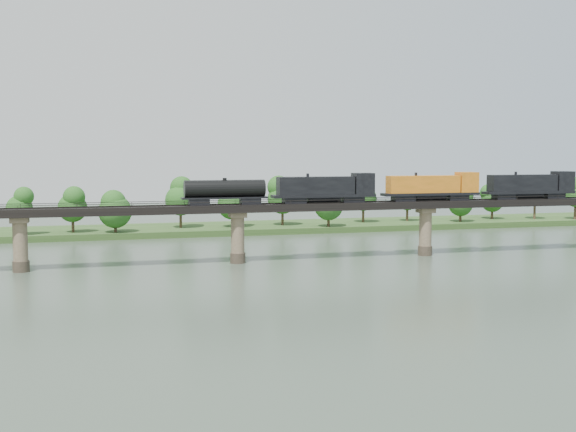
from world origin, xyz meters
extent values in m
plane|color=#334133|center=(0.00, 0.00, 0.00)|extent=(400.00, 400.00, 0.00)
cube|color=#28451B|center=(0.00, 85.00, 0.80)|extent=(300.00, 24.00, 1.60)
cylinder|color=#473A2D|center=(-40.00, 30.00, 1.00)|extent=(3.00, 3.00, 2.00)
cylinder|color=#826F55|center=(-40.00, 30.00, 5.50)|extent=(2.60, 2.60, 9.00)
cube|color=#826F55|center=(-40.00, 30.00, 9.50)|extent=(3.20, 3.20, 1.00)
cylinder|color=#473A2D|center=(0.00, 30.00, 1.00)|extent=(3.00, 3.00, 2.00)
cylinder|color=#826F55|center=(0.00, 30.00, 5.50)|extent=(2.60, 2.60, 9.00)
cube|color=#826F55|center=(0.00, 30.00, 9.50)|extent=(3.20, 3.20, 1.00)
cylinder|color=#473A2D|center=(40.00, 30.00, 1.00)|extent=(3.00, 3.00, 2.00)
cylinder|color=#826F55|center=(40.00, 30.00, 5.50)|extent=(2.60, 2.60, 9.00)
cube|color=#826F55|center=(40.00, 30.00, 9.50)|extent=(3.20, 3.20, 1.00)
cube|color=black|center=(0.00, 30.00, 10.75)|extent=(220.00, 5.00, 1.50)
cube|color=black|center=(0.00, 29.25, 11.58)|extent=(220.00, 0.12, 0.16)
cube|color=black|center=(0.00, 30.75, 11.58)|extent=(220.00, 0.12, 0.16)
cube|color=black|center=(0.00, 27.60, 12.20)|extent=(220.00, 0.10, 0.10)
cube|color=black|center=(0.00, 32.40, 12.20)|extent=(220.00, 0.10, 0.10)
cube|color=black|center=(0.00, 27.60, 11.85)|extent=(0.08, 0.08, 0.70)
cube|color=black|center=(0.00, 32.40, 11.85)|extent=(0.08, 0.08, 0.70)
cylinder|color=#382619|center=(-44.43, 76.31, 3.35)|extent=(0.70, 0.70, 3.51)
sphere|color=#194A15|center=(-44.43, 76.31, 8.03)|extent=(6.31, 6.31, 6.31)
sphere|color=#194A15|center=(-44.43, 76.31, 10.96)|extent=(4.73, 4.73, 4.73)
cylinder|color=#382619|center=(-32.24, 78.84, 3.27)|extent=(0.70, 0.70, 3.34)
sphere|color=#194A15|center=(-32.24, 78.84, 7.73)|extent=(7.18, 7.18, 7.18)
sphere|color=#194A15|center=(-32.24, 78.84, 10.52)|extent=(5.39, 5.39, 5.39)
cylinder|color=#382619|center=(-22.01, 76.15, 3.01)|extent=(0.70, 0.70, 2.83)
sphere|color=#194A15|center=(-22.01, 76.15, 6.78)|extent=(8.26, 8.26, 8.26)
sphere|color=#194A15|center=(-22.01, 76.15, 9.14)|extent=(6.19, 6.19, 6.19)
cylinder|color=#382619|center=(-5.04, 82.68, 3.58)|extent=(0.70, 0.70, 3.96)
sphere|color=#194A15|center=(-5.04, 82.68, 8.87)|extent=(8.07, 8.07, 8.07)
sphere|color=#194A15|center=(-5.04, 82.68, 12.17)|extent=(6.05, 6.05, 6.05)
cylinder|color=#382619|center=(8.52, 81.14, 3.23)|extent=(0.70, 0.70, 3.27)
sphere|color=#194A15|center=(8.52, 81.14, 7.59)|extent=(8.03, 8.03, 8.03)
sphere|color=#194A15|center=(8.52, 81.14, 10.31)|extent=(6.02, 6.02, 6.02)
cylinder|color=#382619|center=(22.65, 82.31, 3.56)|extent=(0.70, 0.70, 3.92)
sphere|color=#194A15|center=(22.65, 82.31, 8.79)|extent=(8.29, 8.29, 8.29)
sphere|color=#194A15|center=(22.65, 82.31, 12.05)|extent=(6.21, 6.21, 6.21)
cylinder|color=#382619|center=(33.59, 75.35, 3.11)|extent=(0.70, 0.70, 3.02)
sphere|color=#194A15|center=(33.59, 75.35, 7.15)|extent=(7.74, 7.74, 7.74)
sphere|color=#194A15|center=(33.59, 75.35, 9.67)|extent=(5.80, 5.80, 5.80)
cylinder|color=#382619|center=(46.81, 84.03, 3.50)|extent=(0.70, 0.70, 3.80)
sphere|color=#194A15|center=(46.81, 84.03, 8.56)|extent=(7.47, 7.47, 7.47)
sphere|color=#194A15|center=(46.81, 84.03, 11.73)|extent=(5.60, 5.60, 5.60)
cylinder|color=#382619|center=(60.48, 84.26, 3.29)|extent=(0.70, 0.70, 3.38)
sphere|color=#194A15|center=(60.48, 84.26, 7.80)|extent=(6.23, 6.23, 6.23)
sphere|color=#194A15|center=(60.48, 84.26, 10.62)|extent=(4.67, 4.67, 4.67)
cylinder|color=#382619|center=(74.35, 78.39, 2.99)|extent=(0.70, 0.70, 2.77)
sphere|color=#194A15|center=(74.35, 78.39, 6.68)|extent=(7.04, 7.04, 7.04)
sphere|color=#194A15|center=(74.35, 78.39, 8.99)|extent=(5.28, 5.28, 5.28)
cylinder|color=#382619|center=(87.62, 83.57, 3.07)|extent=(0.70, 0.70, 2.94)
sphere|color=#194A15|center=(87.62, 83.57, 7.00)|extent=(6.73, 6.73, 6.73)
sphere|color=#194A15|center=(87.62, 83.57, 9.45)|extent=(5.05, 5.05, 5.05)
cylinder|color=#382619|center=(99.73, 80.10, 3.57)|extent=(0.70, 0.70, 3.94)
sphere|color=#194A15|center=(99.73, 80.10, 8.83)|extent=(6.17, 6.17, 6.17)
sphere|color=#194A15|center=(99.73, 80.10, 12.11)|extent=(4.62, 4.62, 4.62)
cylinder|color=#382619|center=(110.76, 76.08, 3.49)|extent=(0.70, 0.70, 3.77)
sphere|color=#194A15|center=(110.76, 76.08, 8.52)|extent=(6.60, 6.60, 6.60)
sphere|color=#194A15|center=(110.76, 76.08, 11.66)|extent=(4.95, 4.95, 4.95)
cube|color=black|center=(70.54, 30.00, 12.11)|extent=(4.46, 2.68, 1.23)
cube|color=black|center=(58.28, 30.00, 12.11)|extent=(4.46, 2.68, 1.23)
cube|color=black|center=(64.41, 30.00, 12.89)|extent=(21.18, 3.34, 0.56)
cube|color=black|center=(62.74, 30.00, 14.96)|extent=(15.61, 3.01, 3.57)
cube|color=black|center=(72.77, 30.00, 15.29)|extent=(4.01, 3.34, 4.24)
cylinder|color=black|center=(64.41, 30.00, 12.28)|extent=(6.69, 1.56, 1.56)
cube|color=black|center=(47.13, 30.00, 12.11)|extent=(4.46, 2.68, 1.23)
cube|color=black|center=(34.87, 30.00, 12.11)|extent=(4.46, 2.68, 1.23)
cube|color=black|center=(41.00, 30.00, 12.89)|extent=(21.18, 3.34, 0.56)
cube|color=orange|center=(39.33, 30.00, 14.96)|extent=(15.61, 3.01, 3.57)
cube|color=orange|center=(49.36, 30.00, 15.29)|extent=(4.01, 3.34, 4.24)
cylinder|color=black|center=(41.00, 30.00, 12.28)|extent=(6.69, 1.56, 1.56)
cube|color=black|center=(23.72, 30.00, 12.11)|extent=(4.46, 2.68, 1.23)
cube|color=black|center=(11.46, 30.00, 12.11)|extent=(4.46, 2.68, 1.23)
cube|color=black|center=(17.59, 30.00, 12.89)|extent=(21.18, 3.34, 0.56)
cube|color=black|center=(15.92, 30.00, 14.96)|extent=(15.61, 3.01, 3.57)
cube|color=black|center=(25.95, 30.00, 15.29)|extent=(4.01, 3.34, 4.24)
cylinder|color=black|center=(17.59, 30.00, 12.28)|extent=(6.69, 1.56, 1.56)
cube|color=black|center=(2.54, 30.00, 12.11)|extent=(3.90, 2.45, 1.23)
cube|color=black|center=(-7.49, 30.00, 12.11)|extent=(3.90, 2.45, 1.23)
cube|color=black|center=(-2.48, 30.00, 12.84)|extent=(16.72, 2.68, 0.33)
cylinder|color=black|center=(-2.48, 30.00, 14.62)|extent=(15.61, 3.34, 3.34)
cylinder|color=black|center=(-2.48, 30.00, 16.40)|extent=(0.78, 0.78, 0.56)
camera|label=1|loc=(-26.67, -107.53, 22.00)|focal=45.00mm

